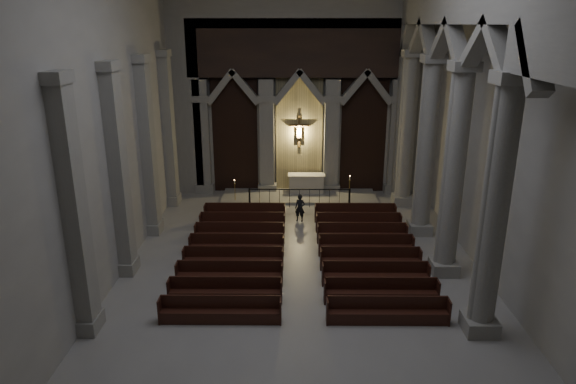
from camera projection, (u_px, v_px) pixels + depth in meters
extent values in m
plane|color=#999691|center=(303.00, 291.00, 18.57)|extent=(24.00, 24.00, 0.00)
cube|color=#A29F97|center=(299.00, 86.00, 28.10)|extent=(14.00, 0.10, 12.00)
cube|color=#A29F97|center=(329.00, 351.00, 5.30)|extent=(14.00, 0.10, 12.00)
cube|color=#A29F97|center=(90.00, 127.00, 16.76)|extent=(0.10, 24.00, 12.00)
cube|color=#A29F97|center=(520.00, 128.00, 16.65)|extent=(0.10, 24.00, 12.00)
cube|color=gray|center=(202.00, 138.00, 28.54)|extent=(0.80, 0.50, 6.40)
cube|color=gray|center=(205.00, 188.00, 29.46)|extent=(1.05, 0.70, 0.50)
cube|color=gray|center=(200.00, 99.00, 27.87)|extent=(1.00, 0.65, 0.35)
cube|color=gray|center=(267.00, 138.00, 28.51)|extent=(0.80, 0.50, 6.40)
cube|color=gray|center=(268.00, 188.00, 29.43)|extent=(1.05, 0.70, 0.50)
cube|color=gray|center=(266.00, 99.00, 27.84)|extent=(1.00, 0.65, 0.35)
cube|color=gray|center=(332.00, 138.00, 28.49)|extent=(0.80, 0.50, 6.40)
cube|color=gray|center=(330.00, 188.00, 29.41)|extent=(1.05, 0.70, 0.50)
cube|color=gray|center=(333.00, 99.00, 27.82)|extent=(1.00, 0.65, 0.35)
cube|color=gray|center=(396.00, 138.00, 28.46)|extent=(0.80, 0.50, 6.40)
cube|color=gray|center=(393.00, 188.00, 29.38)|extent=(1.05, 0.70, 0.50)
cube|color=gray|center=(399.00, 99.00, 27.79)|extent=(1.00, 0.65, 0.35)
cube|color=black|center=(235.00, 131.00, 28.77)|extent=(2.60, 0.15, 7.00)
cube|color=#9C8E64|center=(299.00, 131.00, 28.74)|extent=(2.60, 0.15, 7.00)
cube|color=black|center=(363.00, 131.00, 28.71)|extent=(2.60, 0.15, 7.00)
cube|color=black|center=(300.00, 48.00, 27.00)|extent=(12.00, 0.50, 3.00)
cube|color=gray|center=(187.00, 114.00, 28.14)|extent=(1.60, 0.50, 9.00)
cube|color=gray|center=(413.00, 115.00, 28.05)|extent=(1.60, 0.50, 9.00)
plane|color=#FBBD71|center=(299.00, 131.00, 28.71)|extent=(1.50, 0.00, 1.50)
cube|color=brown|center=(299.00, 132.00, 28.63)|extent=(0.13, 0.08, 1.80)
cube|color=brown|center=(299.00, 125.00, 28.52)|extent=(1.10, 0.08, 0.13)
cube|color=tan|center=(299.00, 133.00, 28.58)|extent=(0.26, 0.10, 0.60)
sphere|color=tan|center=(299.00, 126.00, 28.46)|extent=(0.17, 0.17, 0.17)
cylinder|color=tan|center=(295.00, 126.00, 28.47)|extent=(0.45, 0.08, 0.08)
cylinder|color=tan|center=(304.00, 126.00, 28.47)|extent=(0.45, 0.08, 0.08)
cube|color=gray|center=(402.00, 200.00, 27.48)|extent=(1.00, 1.00, 0.50)
cylinder|color=gray|center=(407.00, 131.00, 26.31)|extent=(0.70, 0.70, 7.50)
cube|color=gray|center=(413.00, 53.00, 25.11)|extent=(0.95, 0.95, 0.35)
cube|color=gray|center=(419.00, 228.00, 23.68)|extent=(1.00, 1.00, 0.50)
cylinder|color=gray|center=(426.00, 149.00, 22.51)|extent=(0.70, 0.70, 7.50)
cube|color=gray|center=(434.00, 58.00, 21.31)|extent=(0.95, 0.95, 0.35)
cube|color=gray|center=(444.00, 267.00, 19.88)|extent=(1.00, 1.00, 0.50)
cylinder|color=gray|center=(453.00, 174.00, 18.71)|extent=(0.70, 0.70, 7.50)
cube|color=gray|center=(465.00, 66.00, 17.51)|extent=(0.95, 0.95, 0.35)
cube|color=gray|center=(479.00, 324.00, 16.08)|extent=(1.00, 1.00, 0.50)
cylinder|color=gray|center=(494.00, 212.00, 14.91)|extent=(0.70, 0.70, 7.50)
cube|color=gray|center=(512.00, 78.00, 13.71)|extent=(0.95, 0.95, 0.35)
cube|color=gray|center=(400.00, 113.00, 27.93)|extent=(0.55, 1.20, 9.20)
cube|color=gray|center=(174.00, 199.00, 27.57)|extent=(0.60, 1.00, 0.50)
cube|color=gray|center=(169.00, 130.00, 26.40)|extent=(0.50, 0.80, 7.50)
cube|color=gray|center=(163.00, 53.00, 25.20)|extent=(0.60, 1.00, 0.35)
cube|color=gray|center=(155.00, 227.00, 23.77)|extent=(0.60, 1.00, 0.50)
cube|color=gray|center=(148.00, 148.00, 22.60)|extent=(0.50, 0.80, 7.50)
cube|color=gray|center=(140.00, 58.00, 21.40)|extent=(0.60, 1.00, 0.35)
cube|color=gray|center=(129.00, 266.00, 19.97)|extent=(0.60, 1.00, 0.50)
cube|color=gray|center=(119.00, 173.00, 18.80)|extent=(0.50, 0.80, 7.50)
cube|color=gray|center=(107.00, 66.00, 17.60)|extent=(0.60, 1.00, 0.35)
cube|color=gray|center=(90.00, 323.00, 16.17)|extent=(0.60, 1.00, 0.50)
cube|color=gray|center=(75.00, 211.00, 15.00)|extent=(0.50, 0.80, 7.50)
cube|color=gray|center=(56.00, 77.00, 13.80)|extent=(0.60, 1.00, 0.35)
cube|color=gray|center=(299.00, 196.00, 28.62)|extent=(8.50, 2.60, 0.15)
cube|color=#B9B2A2|center=(306.00, 184.00, 28.89)|extent=(1.91, 0.74, 1.01)
cube|color=silver|center=(306.00, 175.00, 28.72)|extent=(2.07, 0.83, 0.04)
cube|color=black|center=(300.00, 189.00, 26.77)|extent=(5.25, 0.05, 0.05)
cube|color=black|center=(250.00, 198.00, 26.94)|extent=(0.09, 0.09, 1.05)
cube|color=black|center=(349.00, 198.00, 26.90)|extent=(0.09, 0.09, 1.05)
cylinder|color=black|center=(260.00, 198.00, 26.95)|extent=(0.02, 0.02, 0.97)
cylinder|color=black|center=(270.00, 198.00, 26.94)|extent=(0.02, 0.02, 0.97)
cylinder|color=black|center=(279.00, 198.00, 26.94)|extent=(0.02, 0.02, 0.97)
cylinder|color=black|center=(289.00, 198.00, 26.93)|extent=(0.02, 0.02, 0.97)
cylinder|color=black|center=(299.00, 198.00, 26.93)|extent=(0.02, 0.02, 0.97)
cylinder|color=black|center=(309.00, 198.00, 26.93)|extent=(0.02, 0.02, 0.97)
cylinder|color=black|center=(319.00, 199.00, 26.92)|extent=(0.02, 0.02, 0.97)
cylinder|color=black|center=(329.00, 199.00, 26.92)|extent=(0.02, 0.02, 0.97)
cylinder|color=black|center=(339.00, 199.00, 26.91)|extent=(0.02, 0.02, 0.97)
cylinder|color=#A98834|center=(235.00, 202.00, 27.80)|extent=(0.22, 0.22, 0.05)
cylinder|color=#A98834|center=(235.00, 193.00, 27.64)|extent=(0.03, 0.03, 1.05)
cylinder|color=#A98834|center=(235.00, 184.00, 27.48)|extent=(0.11, 0.11, 0.02)
cylinder|color=white|center=(235.00, 182.00, 27.45)|extent=(0.04, 0.04, 0.18)
sphere|color=#FFAD59|center=(235.00, 180.00, 27.41)|extent=(0.04, 0.04, 0.04)
cylinder|color=#A98834|center=(349.00, 202.00, 27.75)|extent=(0.26, 0.26, 0.05)
cylinder|color=#A98834|center=(349.00, 191.00, 27.55)|extent=(0.04, 0.04, 1.26)
cylinder|color=#A98834|center=(350.00, 180.00, 27.36)|extent=(0.13, 0.13, 0.02)
cylinder|color=white|center=(350.00, 178.00, 27.32)|extent=(0.05, 0.05, 0.22)
sphere|color=#FFAD59|center=(350.00, 176.00, 27.28)|extent=(0.05, 0.05, 0.05)
cube|color=black|center=(245.00, 217.00, 25.15)|extent=(3.90, 0.37, 0.42)
cube|color=black|center=(245.00, 207.00, 25.18)|extent=(3.90, 0.06, 0.46)
cube|color=black|center=(205.00, 213.00, 25.10)|extent=(0.06, 0.42, 0.84)
cube|color=black|center=(285.00, 213.00, 25.07)|extent=(0.06, 0.42, 0.84)
cube|color=black|center=(355.00, 217.00, 25.11)|extent=(3.90, 0.37, 0.42)
cube|color=black|center=(355.00, 208.00, 25.14)|extent=(3.90, 0.06, 0.46)
cube|color=black|center=(315.00, 213.00, 25.06)|extent=(0.06, 0.42, 0.84)
cube|color=black|center=(395.00, 213.00, 25.03)|extent=(0.06, 0.42, 0.84)
cube|color=black|center=(243.00, 227.00, 23.93)|extent=(3.90, 0.37, 0.42)
cube|color=black|center=(243.00, 217.00, 23.96)|extent=(3.90, 0.06, 0.46)
cube|color=black|center=(201.00, 222.00, 23.88)|extent=(0.06, 0.42, 0.84)
cube|color=black|center=(284.00, 223.00, 23.85)|extent=(0.06, 0.42, 0.84)
cube|color=black|center=(358.00, 227.00, 23.89)|extent=(3.90, 0.37, 0.42)
cube|color=black|center=(358.00, 217.00, 23.92)|extent=(3.90, 0.06, 0.46)
cube|color=black|center=(316.00, 223.00, 23.84)|extent=(0.06, 0.42, 0.84)
cube|color=black|center=(400.00, 223.00, 23.80)|extent=(0.06, 0.42, 0.84)
cube|color=black|center=(240.00, 238.00, 22.71)|extent=(3.90, 0.37, 0.42)
cube|color=black|center=(240.00, 227.00, 22.74)|extent=(3.90, 0.06, 0.46)
cube|color=black|center=(196.00, 233.00, 22.66)|extent=(0.06, 0.42, 0.84)
cube|color=black|center=(284.00, 233.00, 22.62)|extent=(0.06, 0.42, 0.84)
cube|color=black|center=(362.00, 238.00, 22.66)|extent=(3.90, 0.37, 0.42)
cube|color=black|center=(362.00, 227.00, 22.69)|extent=(3.90, 0.06, 0.46)
cube|color=black|center=(318.00, 234.00, 22.61)|extent=(0.06, 0.42, 0.84)
cube|color=black|center=(406.00, 234.00, 22.58)|extent=(0.06, 0.42, 0.84)
cube|color=black|center=(237.00, 250.00, 21.48)|extent=(3.90, 0.37, 0.42)
cube|color=black|center=(237.00, 238.00, 21.51)|extent=(3.90, 0.06, 0.46)
cube|color=black|center=(190.00, 245.00, 21.43)|extent=(0.06, 0.42, 0.84)
cube|color=black|center=(283.00, 245.00, 21.40)|extent=(0.06, 0.42, 0.84)
cube|color=black|center=(366.00, 250.00, 21.44)|extent=(3.90, 0.37, 0.42)
cube|color=black|center=(366.00, 239.00, 21.47)|extent=(3.90, 0.06, 0.46)
cube|color=black|center=(319.00, 246.00, 21.39)|extent=(0.06, 0.42, 0.84)
cube|color=black|center=(413.00, 246.00, 21.36)|extent=(0.06, 0.42, 0.84)
cube|color=black|center=(233.00, 263.00, 20.26)|extent=(3.90, 0.37, 0.42)
cube|color=black|center=(234.00, 251.00, 20.29)|extent=(3.90, 0.06, 0.46)
cube|color=black|center=(184.00, 258.00, 20.21)|extent=(0.06, 0.42, 0.84)
cube|color=black|center=(283.00, 259.00, 20.18)|extent=(0.06, 0.42, 0.84)
cube|color=black|center=(370.00, 264.00, 20.22)|extent=(3.90, 0.37, 0.42)
cube|color=black|center=(370.00, 252.00, 20.25)|extent=(3.90, 0.06, 0.46)
cube|color=black|center=(321.00, 259.00, 20.17)|extent=(0.06, 0.42, 0.84)
cube|color=black|center=(420.00, 259.00, 20.14)|extent=(0.06, 0.42, 0.84)
cube|color=black|center=(230.00, 279.00, 19.04)|extent=(3.90, 0.37, 0.42)
cube|color=black|center=(230.00, 266.00, 19.07)|extent=(3.90, 0.06, 0.46)
cube|color=black|center=(177.00, 274.00, 18.99)|extent=(0.06, 0.42, 0.84)
cube|color=black|center=(282.00, 274.00, 18.96)|extent=(0.06, 0.42, 0.84)
cube|color=black|center=(375.00, 279.00, 19.00)|extent=(3.90, 0.37, 0.42)
cube|color=black|center=(375.00, 267.00, 19.03)|extent=(3.90, 0.06, 0.46)
cube|color=black|center=(323.00, 274.00, 18.95)|extent=(0.06, 0.42, 0.84)
cube|color=black|center=(428.00, 275.00, 18.91)|extent=(0.06, 0.42, 0.84)
cube|color=black|center=(225.00, 296.00, 17.81)|extent=(3.90, 0.37, 0.42)
cube|color=black|center=(226.00, 283.00, 17.85)|extent=(3.90, 0.06, 0.46)
cube|color=black|center=(169.00, 291.00, 17.77)|extent=(0.06, 0.42, 0.84)
cube|color=black|center=(281.00, 291.00, 17.73)|extent=(0.06, 0.42, 0.84)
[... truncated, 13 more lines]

